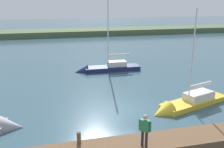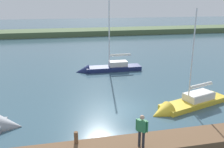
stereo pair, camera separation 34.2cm
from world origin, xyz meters
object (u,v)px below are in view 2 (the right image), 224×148
mooring_post_far (76,138)px  person_on_dock (142,129)px  sailboat_far_right (106,70)px  sailboat_mid_channel (185,106)px

mooring_post_far → person_on_dock: bearing=161.7°
person_on_dock → mooring_post_far: bearing=-66.6°
sailboat_far_right → mooring_post_far: bearing=74.1°
sailboat_far_right → sailboat_mid_channel: size_ratio=1.18×
person_on_dock → sailboat_far_right: bearing=-143.3°
sailboat_mid_channel → person_on_dock: (5.32, 5.18, 1.51)m
mooring_post_far → person_on_dock: size_ratio=0.36×
sailboat_far_right → sailboat_mid_channel: (-3.87, 11.36, 0.02)m
sailboat_far_right → person_on_dock: 16.67m
sailboat_mid_channel → person_on_dock: 7.58m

